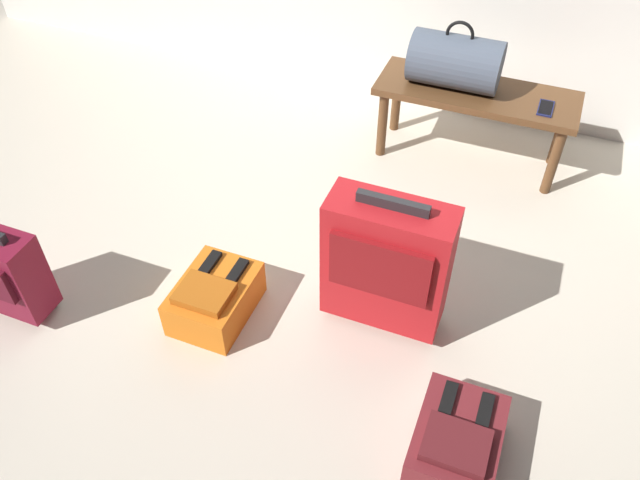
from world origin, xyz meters
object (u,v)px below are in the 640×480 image
duffel_bag_slate (456,61)px  suitcase_small_burgundy (3,272)px  bench (476,102)px  backpack_maroon (456,442)px  cell_phone (546,108)px  suitcase_upright_red (386,263)px  backpack_orange (215,298)px

duffel_bag_slate → suitcase_small_burgundy: bearing=-128.2°
suitcase_small_burgundy → bench: bearing=49.2°
backpack_maroon → cell_phone: bearing=89.8°
cell_phone → backpack_maroon: size_ratio=0.38×
suitcase_upright_red → backpack_orange: 0.73m
cell_phone → bench: bearing=171.7°
bench → suitcase_small_burgundy: suitcase_small_burgundy is taller
bench → backpack_maroon: size_ratio=2.63×
suitcase_upright_red → bench: bearing=86.0°
duffel_bag_slate → cell_phone: bearing=-6.0°
duffel_bag_slate → backpack_maroon: size_ratio=1.16×
suitcase_small_burgundy → duffel_bag_slate: bearing=51.8°
bench → cell_phone: (0.34, -0.05, 0.07)m
backpack_maroon → suitcase_small_burgundy: bearing=-179.3°
bench → suitcase_upright_red: size_ratio=1.54×
duffel_bag_slate → suitcase_upright_red: 1.25m
bench → suitcase_upright_red: suitcase_upright_red is taller
cell_phone → suitcase_small_burgundy: (-1.84, -1.70, -0.18)m
backpack_orange → cell_phone: bearing=52.6°
backpack_maroon → backpack_orange: same height
duffel_bag_slate → cell_phone: 0.49m
suitcase_small_burgundy → backpack_maroon: 1.84m
bench → backpack_maroon: bearing=-79.1°
bench → backpack_orange: bearing=-116.9°
cell_phone → suitcase_upright_red: (-0.42, -1.18, -0.09)m
bench → suitcase_upright_red: (-0.09, -1.23, -0.02)m
duffel_bag_slate → backpack_maroon: bearing=-74.9°
bench → suitcase_upright_red: 1.23m
suitcase_upright_red → backpack_maroon: size_ratio=1.71×
duffel_bag_slate → suitcase_upright_red: bearing=-87.9°
bench → cell_phone: bearing=-8.3°
suitcase_upright_red → suitcase_small_burgundy: (-1.42, -0.51, -0.10)m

